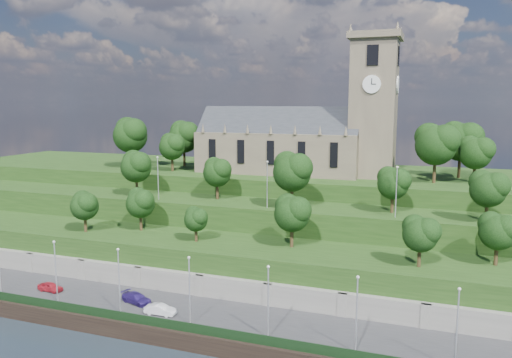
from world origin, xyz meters
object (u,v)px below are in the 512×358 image
at_px(car_left, 50,287).
at_px(car_middle, 160,309).
at_px(car_right, 136,298).
at_px(church, 304,135).

relative_size(car_left, car_middle, 0.92).
height_order(car_left, car_right, car_right).
distance_m(car_middle, car_right, 5.41).
xyz_separation_m(church, car_right, (-12.69, -39.95, -19.84)).
bearing_deg(car_left, car_right, -86.40).
xyz_separation_m(car_left, car_middle, (19.01, -1.68, 0.03)).
height_order(car_middle, car_right, car_right).
height_order(church, car_left, church).
distance_m(car_left, car_right, 14.06).
bearing_deg(church, car_right, -107.63).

